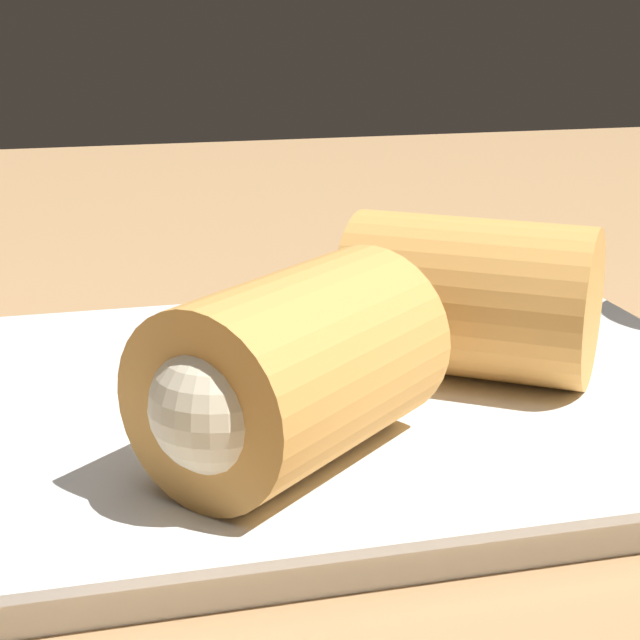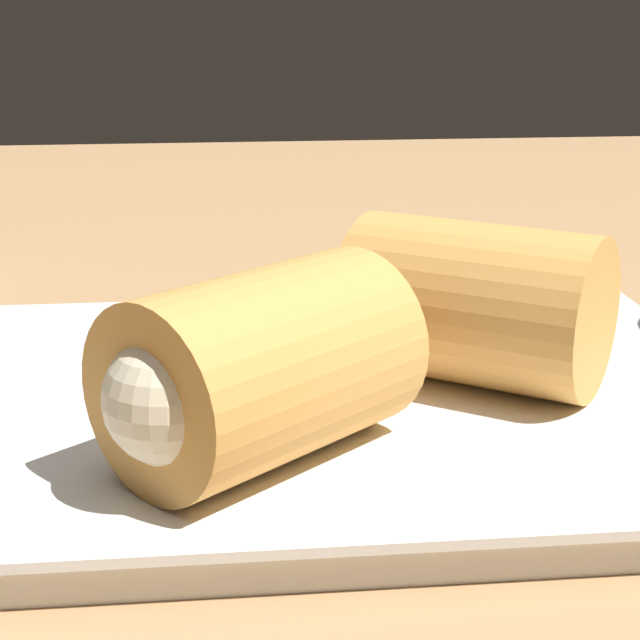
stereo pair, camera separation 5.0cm
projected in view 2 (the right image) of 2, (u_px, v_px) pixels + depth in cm
name	position (u px, v px, depth cm)	size (l,w,h in cm)	color
table_surface	(386.00, 450.00, 37.46)	(180.00, 140.00, 2.00)	#A87F54
serving_plate	(320.00, 401.00, 37.16)	(29.01, 21.84, 1.50)	white
roll_front_left	(249.00, 371.00, 29.87)	(9.90, 9.61, 5.52)	#D19347
roll_front_right	(464.00, 304.00, 36.12)	(9.98, 9.29, 5.52)	#D19347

